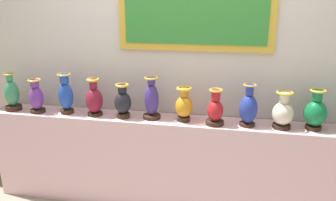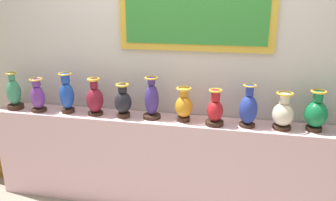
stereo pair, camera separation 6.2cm
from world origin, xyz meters
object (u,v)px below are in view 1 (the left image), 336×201
vase_ivory (283,112)px  vase_violet (36,97)px  vase_crimson (215,110)px  vase_indigo (152,100)px  vase_emerald (315,112)px  vase_jade (12,95)px  vase_sapphire (66,95)px  vase_amber (184,105)px  vase_cobalt (248,108)px  vase_onyx (123,102)px  vase_burgundy (94,100)px

vase_ivory → vase_violet: bearing=-179.3°
vase_violet → vase_crimson: size_ratio=1.02×
vase_indigo → vase_emerald: (1.38, 0.00, -0.02)m
vase_jade → vase_violet: vase_jade is taller
vase_indigo → vase_sapphire: bearing=-178.6°
vase_sapphire → vase_indigo: same height
vase_jade → vase_emerald: size_ratio=1.06×
vase_ivory → vase_emerald: 0.26m
vase_jade → vase_sapphire: 0.55m
vase_violet → vase_amber: 1.40m
vase_cobalt → vase_ivory: 0.28m
vase_onyx → vase_cobalt: bearing=0.5°
vase_ivory → vase_cobalt: bearing=-179.3°
vase_onyx → vase_indigo: (0.26, 0.03, 0.02)m
vase_burgundy → vase_onyx: vase_burgundy is taller
vase_sapphire → vase_burgundy: (0.28, 0.00, -0.03)m
vase_violet → vase_ivory: bearing=0.7°
vase_cobalt → vase_burgundy: bearing=179.9°
vase_amber → vase_crimson: (0.27, -0.04, -0.01)m
vase_jade → vase_violet: bearing=-3.6°
vase_sapphire → vase_amber: vase_sapphire is taller
vase_onyx → vase_emerald: (1.64, 0.03, 0.00)m
vase_jade → vase_crimson: vase_jade is taller
vase_jade → vase_cobalt: vase_cobalt is taller
vase_violet → vase_crimson: vase_violet is taller
vase_jade → vase_amber: size_ratio=1.17×
vase_onyx → vase_cobalt: vase_cobalt is taller
vase_burgundy → vase_jade: bearing=-179.3°
vase_burgundy → vase_onyx: 0.28m
vase_amber → vase_cobalt: (0.55, -0.01, 0.01)m
vase_emerald → vase_sapphire: bearing=-179.5°
vase_burgundy → vase_cobalt: (1.38, -0.00, 0.01)m
vase_jade → vase_burgundy: 0.83m
vase_jade → vase_burgundy: bearing=0.7°
vase_violet → vase_onyx: (0.84, 0.01, 0.00)m
vase_indigo → vase_emerald: vase_indigo is taller
vase_violet → vase_indigo: (1.10, 0.05, 0.02)m
vase_burgundy → vase_crimson: vase_burgundy is taller
vase_jade → vase_emerald: (2.74, 0.03, -0.00)m
vase_crimson → vase_sapphire: bearing=178.8°
vase_burgundy → vase_onyx: bearing=-2.7°
vase_onyx → vase_indigo: vase_indigo is taller
vase_jade → vase_crimson: size_ratio=1.15×
vase_violet → vase_burgundy: bearing=2.8°
vase_onyx → vase_emerald: vase_emerald is taller
vase_amber → vase_burgundy: bearing=-179.6°
vase_jade → vase_amber: bearing=0.6°
vase_sapphire → vase_crimson: (1.38, -0.03, -0.04)m
vase_ivory → vase_onyx: bearing=-179.4°
vase_amber → vase_onyx: bearing=-178.0°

